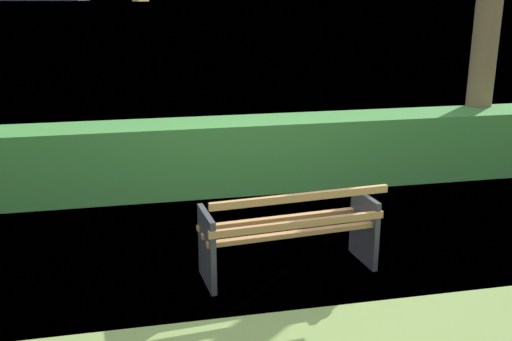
% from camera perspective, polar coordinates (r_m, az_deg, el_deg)
% --- Properties ---
extents(ground_plane, '(1400.00, 1400.00, 0.00)m').
position_cam_1_polar(ground_plane, '(5.64, 3.07, -9.63)').
color(ground_plane, olive).
extents(water_surface, '(620.00, 620.00, 0.00)m').
position_cam_1_polar(water_surface, '(314.17, -12.32, 15.86)').
color(water_surface, '#6B8EA3').
rests_on(water_surface, ground_plane).
extents(park_bench, '(1.68, 0.72, 0.87)m').
position_cam_1_polar(park_bench, '(5.41, 3.36, -5.87)').
color(park_bench, '#A0703F').
rests_on(park_bench, ground_plane).
extents(hedge_row, '(11.60, 0.77, 0.92)m').
position_cam_1_polar(hedge_row, '(7.81, -1.72, 1.55)').
color(hedge_row, '#387A33').
rests_on(hedge_row, ground_plane).
extents(fishing_boat_near, '(6.65, 8.86, 1.22)m').
position_cam_1_polar(fishing_boat_near, '(241.40, -11.11, 15.89)').
color(fishing_boat_near, gold).
rests_on(fishing_boat_near, water_surface).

